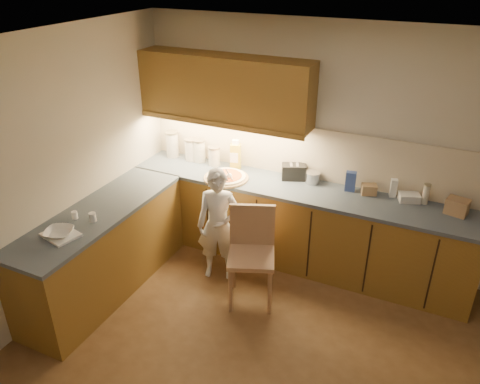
# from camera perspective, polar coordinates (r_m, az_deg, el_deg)

# --- Properties ---
(room) EXTENTS (4.54, 4.50, 2.62)m
(room) POSITION_cam_1_polar(r_m,az_deg,el_deg) (3.13, 3.92, -0.96)
(room) COLOR brown
(room) RESTS_ON ground
(l_counter) EXTENTS (3.77, 2.62, 0.92)m
(l_counter) POSITION_cam_1_polar(r_m,az_deg,el_deg) (5.05, -1.03, -4.95)
(l_counter) COLOR olive
(l_counter) RESTS_ON ground
(backsplash) EXTENTS (3.75, 0.02, 0.58)m
(backsplash) POSITION_cam_1_polar(r_m,az_deg,el_deg) (5.14, 8.06, 4.79)
(backsplash) COLOR beige
(backsplash) RESTS_ON l_counter
(upper_cabinets) EXTENTS (1.95, 0.36, 0.73)m
(upper_cabinets) POSITION_cam_1_polar(r_m,az_deg,el_deg) (5.12, -1.89, 12.48)
(upper_cabinets) COLOR olive
(upper_cabinets) RESTS_ON ground
(pizza_on_board) EXTENTS (0.50, 0.50, 0.20)m
(pizza_on_board) POSITION_cam_1_polar(r_m,az_deg,el_deg) (5.15, -1.69, 1.82)
(pizza_on_board) COLOR tan
(pizza_on_board) RESTS_ON l_counter
(child) EXTENTS (0.53, 0.43, 1.24)m
(child) POSITION_cam_1_polar(r_m,az_deg,el_deg) (4.87, -2.62, -4.06)
(child) COLOR silver
(child) RESTS_ON ground
(wooden_chair) EXTENTS (0.58, 0.58, 0.99)m
(wooden_chair) POSITION_cam_1_polar(r_m,az_deg,el_deg) (4.60, 1.42, -6.83)
(wooden_chair) COLOR tan
(wooden_chair) RESTS_ON ground
(mixing_bowl) EXTENTS (0.31, 0.31, 0.06)m
(mixing_bowl) POSITION_cam_1_polar(r_m,az_deg,el_deg) (4.42, -21.20, -4.67)
(mixing_bowl) COLOR white
(mixing_bowl) RESTS_ON l_counter
(canister_a) EXTENTS (0.16, 0.16, 0.32)m
(canister_a) POSITION_cam_1_polar(r_m,az_deg,el_deg) (5.74, -8.27, 5.81)
(canister_a) COLOR beige
(canister_a) RESTS_ON l_counter
(canister_b) EXTENTS (0.15, 0.15, 0.27)m
(canister_b) POSITION_cam_1_polar(r_m,az_deg,el_deg) (5.62, -5.97, 5.19)
(canister_b) COLOR white
(canister_b) RESTS_ON l_counter
(canister_c) EXTENTS (0.15, 0.15, 0.27)m
(canister_c) POSITION_cam_1_polar(r_m,az_deg,el_deg) (5.57, -4.96, 5.06)
(canister_c) COLOR white
(canister_c) RESTS_ON l_counter
(canister_d) EXTENTS (0.14, 0.14, 0.23)m
(canister_d) POSITION_cam_1_polar(r_m,az_deg,el_deg) (5.46, -3.15, 4.41)
(canister_d) COLOR silver
(canister_d) RESTS_ON l_counter
(oil_jug) EXTENTS (0.13, 0.11, 0.35)m
(oil_jug) POSITION_cam_1_polar(r_m,az_deg,el_deg) (5.35, -0.54, 4.47)
(oil_jug) COLOR gold
(oil_jug) RESTS_ON l_counter
(toaster) EXTENTS (0.30, 0.24, 0.17)m
(toaster) POSITION_cam_1_polar(r_m,az_deg,el_deg) (5.16, 6.58, 2.47)
(toaster) COLOR black
(toaster) RESTS_ON l_counter
(steel_pot) EXTENTS (0.17, 0.17, 0.13)m
(steel_pot) POSITION_cam_1_polar(r_m,az_deg,el_deg) (5.10, 8.85, 1.77)
(steel_pot) COLOR #AFAEB3
(steel_pot) RESTS_ON l_counter
(blue_box) EXTENTS (0.12, 0.09, 0.21)m
(blue_box) POSITION_cam_1_polar(r_m,az_deg,el_deg) (5.00, 13.33, 1.28)
(blue_box) COLOR #2F468E
(blue_box) RESTS_ON l_counter
(card_box_a) EXTENTS (0.18, 0.15, 0.11)m
(card_box_a) POSITION_cam_1_polar(r_m,az_deg,el_deg) (4.99, 15.45, 0.30)
(card_box_a) COLOR tan
(card_box_a) RESTS_ON l_counter
(white_bottle) EXTENTS (0.08, 0.08, 0.19)m
(white_bottle) POSITION_cam_1_polar(r_m,az_deg,el_deg) (5.00, 18.21, 0.46)
(white_bottle) COLOR white
(white_bottle) RESTS_ON l_counter
(flat_pack) EXTENTS (0.24, 0.20, 0.08)m
(flat_pack) POSITION_cam_1_polar(r_m,az_deg,el_deg) (4.98, 19.92, -0.62)
(flat_pack) COLOR silver
(flat_pack) RESTS_ON l_counter
(tall_jar) EXTENTS (0.07, 0.07, 0.21)m
(tall_jar) POSITION_cam_1_polar(r_m,az_deg,el_deg) (4.96, 21.72, -0.21)
(tall_jar) COLOR beige
(tall_jar) RESTS_ON l_counter
(card_box_b) EXTENTS (0.23, 0.20, 0.15)m
(card_box_b) POSITION_cam_1_polar(r_m,az_deg,el_deg) (4.90, 24.95, -1.61)
(card_box_b) COLOR #987552
(card_box_b) RESTS_ON l_counter
(dough_cloth) EXTENTS (0.36, 0.31, 0.02)m
(dough_cloth) POSITION_cam_1_polar(r_m,az_deg,el_deg) (4.43, -21.01, -4.89)
(dough_cloth) COLOR white
(dough_cloth) RESTS_ON l_counter
(spice_jar_a) EXTENTS (0.06, 0.06, 0.07)m
(spice_jar_a) POSITION_cam_1_polar(r_m,az_deg,el_deg) (4.65, -19.51, -2.67)
(spice_jar_a) COLOR white
(spice_jar_a) RESTS_ON l_counter
(spice_jar_b) EXTENTS (0.08, 0.08, 0.09)m
(spice_jar_b) POSITION_cam_1_polar(r_m,az_deg,el_deg) (4.55, -17.54, -2.94)
(spice_jar_b) COLOR silver
(spice_jar_b) RESTS_ON l_counter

